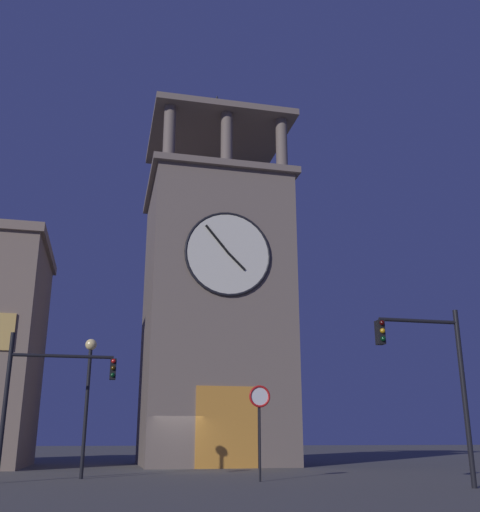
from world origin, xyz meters
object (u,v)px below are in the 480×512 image
object	(u,v)px
clocktower	(214,310)
traffic_signal_mid	(435,367)
traffic_signal_near	(46,385)
street_lamp	(88,379)
no_horn_sign	(260,405)

from	to	relation	value
clocktower	traffic_signal_mid	world-z (taller)	clocktower
clocktower	traffic_signal_mid	size ratio (longest dim) A/B	4.34
traffic_signal_near	street_lamp	world-z (taller)	street_lamp
clocktower	street_lamp	distance (m)	13.53
street_lamp	no_horn_sign	bearing A→B (deg)	154.77
traffic_signal_mid	street_lamp	size ratio (longest dim) A/B	1.05
street_lamp	clocktower	bearing A→B (deg)	-122.95
street_lamp	no_horn_sign	xyz separation A→B (m)	(-6.08, 2.87, -1.04)
clocktower	street_lamp	size ratio (longest dim) A/B	4.56
clocktower	traffic_signal_near	size ratio (longest dim) A/B	4.66
clocktower	traffic_signal_near	distance (m)	15.62
clocktower	street_lamp	bearing A→B (deg)	57.05
street_lamp	no_horn_sign	size ratio (longest dim) A/B	1.59
no_horn_sign	street_lamp	bearing A→B (deg)	-25.23
traffic_signal_near	street_lamp	bearing A→B (deg)	-131.54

